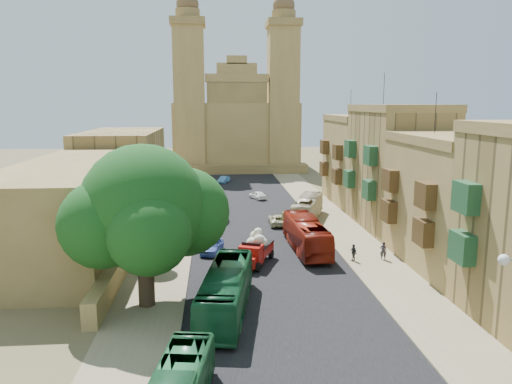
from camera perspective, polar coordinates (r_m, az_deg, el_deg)
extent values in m
plane|color=brown|center=(32.99, 3.89, -14.90)|extent=(260.00, 260.00, 0.00)
cube|color=black|center=(61.32, -0.31, -3.02)|extent=(14.00, 140.00, 0.01)
cube|color=#817455|center=(62.76, 8.38, -2.83)|extent=(5.00, 140.00, 0.01)
cube|color=#817455|center=(61.34, -9.21, -3.15)|extent=(5.00, 140.00, 0.01)
cube|color=#817455|center=(62.23, 6.14, -2.84)|extent=(0.25, 140.00, 0.12)
cube|color=#817455|center=(61.18, -6.87, -3.08)|extent=(0.25, 140.00, 0.12)
cube|color=#1E4B2A|center=(35.74, 22.48, -5.88)|extent=(0.90, 2.20, 2.00)
cube|color=#1E4B2A|center=(35.01, 22.85, -0.58)|extent=(0.90, 2.20, 2.00)
cube|color=olive|center=(46.31, 21.80, -1.43)|extent=(8.00, 14.00, 10.50)
cube|color=olive|center=(45.59, 22.26, 5.55)|extent=(8.20, 14.00, 0.80)
cylinder|color=black|center=(47.59, 19.82, 8.51)|extent=(0.06, 0.06, 3.60)
cube|color=#463017|center=(41.25, 18.55, -4.38)|extent=(0.90, 2.20, 2.00)
cube|color=#463017|center=(48.35, 14.91, -2.11)|extent=(0.90, 2.20, 2.00)
cube|color=#463017|center=(40.65, 18.78, -0.36)|extent=(0.90, 2.20, 2.00)
cube|color=#463017|center=(47.83, 15.07, 1.34)|extent=(0.90, 2.20, 2.00)
cube|color=olive|center=(58.79, 15.84, 2.46)|extent=(8.00, 14.00, 13.00)
cube|color=olive|center=(58.32, 16.17, 9.19)|extent=(8.20, 14.00, 0.80)
cylinder|color=black|center=(60.63, 14.42, 11.37)|extent=(0.06, 0.06, 3.60)
cube|color=#1E4B2A|center=(53.90, 12.78, 0.25)|extent=(0.90, 2.20, 2.00)
cube|color=#1E4B2A|center=(61.32, 10.59, 1.50)|extent=(0.90, 2.20, 2.00)
cube|color=#1E4B2A|center=(53.42, 12.93, 4.10)|extent=(0.90, 2.20, 2.00)
cube|color=#1E4B2A|center=(60.90, 10.70, 4.89)|extent=(0.90, 2.20, 2.00)
cube|color=olive|center=(72.05, 11.93, 3.36)|extent=(8.00, 14.00, 11.50)
cube|color=olive|center=(71.61, 12.11, 8.26)|extent=(8.20, 14.00, 0.80)
cylinder|color=black|center=(74.00, 10.79, 10.06)|extent=(0.06, 0.06, 3.60)
cube|color=#463017|center=(67.30, 9.20, 1.80)|extent=(0.90, 2.20, 2.00)
cube|color=#463017|center=(74.86, 7.77, 2.67)|extent=(0.90, 2.20, 2.00)
cube|color=#463017|center=(66.92, 9.28, 4.53)|extent=(0.90, 2.20, 2.00)
cube|color=#463017|center=(74.52, 7.82, 5.13)|extent=(0.90, 2.20, 2.00)
cube|color=olive|center=(51.83, -13.39, -4.74)|extent=(1.00, 40.00, 1.80)
cube|color=olive|center=(50.34, -20.08, -1.67)|extent=(10.00, 28.00, 8.40)
cube|color=olive|center=(75.28, -14.98, 2.94)|extent=(10.00, 22.00, 10.00)
cube|color=olive|center=(110.86, -2.38, 6.51)|extent=(26.00, 20.00, 14.00)
cube|color=olive|center=(100.99, -2.10, 2.68)|extent=(28.00, 4.00, 1.80)
cube|color=olive|center=(101.92, -2.18, 7.88)|extent=(12.00, 2.00, 16.00)
cube|color=olive|center=(101.97, -2.21, 12.89)|extent=(12.60, 2.40, 1.60)
cube|color=olive|center=(102.07, -2.22, 13.84)|extent=(8.00, 2.00, 2.40)
cube|color=olive|center=(102.20, -2.23, 14.85)|extent=(4.00, 2.00, 1.60)
cube|color=olive|center=(103.16, -7.60, 10.33)|extent=(6.00, 6.00, 29.00)
cube|color=olive|center=(104.34, -7.80, 18.65)|extent=(6.80, 6.80, 1.40)
cylinder|color=olive|center=(104.59, -7.82, 19.51)|extent=(4.80, 4.80, 1.80)
sphere|color=brown|center=(104.91, -7.85, 20.48)|extent=(4.40, 4.40, 4.40)
cube|color=olive|center=(104.01, 3.09, 10.40)|extent=(6.00, 6.00, 29.00)
cube|color=olive|center=(105.18, 3.17, 18.65)|extent=(6.80, 6.80, 1.40)
cylinder|color=olive|center=(105.43, 3.18, 19.51)|extent=(4.80, 4.80, 1.80)
sphere|color=brown|center=(105.74, 3.19, 20.47)|extent=(4.40, 4.40, 4.40)
cylinder|color=#37291B|center=(35.88, -12.46, -9.31)|extent=(1.13, 1.13, 4.30)
sphere|color=#0E3611|center=(34.59, -12.76, -1.69)|extent=(8.59, 8.59, 8.59)
sphere|color=#0E3611|center=(35.78, -8.11, -2.26)|extent=(6.33, 6.33, 6.33)
sphere|color=#0E3611|center=(34.25, -17.07, -3.55)|extent=(5.88, 5.88, 5.88)
sphere|color=#0E3611|center=(32.14, -12.14, -4.63)|extent=(5.43, 5.43, 5.43)
sphere|color=#0E3611|center=(37.04, -14.20, 0.45)|extent=(4.98, 4.98, 4.98)
cylinder|color=#37291B|center=(43.84, -11.68, -7.27)|extent=(0.44, 0.44, 2.00)
sphere|color=#0E3611|center=(43.29, -11.77, -4.71)|extent=(2.91, 2.91, 2.91)
cylinder|color=#37291B|center=(55.32, -10.22, -3.47)|extent=(0.44, 0.44, 2.21)
sphere|color=#0E3611|center=(54.85, -10.29, -1.21)|extent=(3.21, 3.21, 3.21)
cylinder|color=#37291B|center=(67.02, -9.27, -1.15)|extent=(0.44, 0.44, 2.01)
sphere|color=#0E3611|center=(66.66, -9.32, 0.56)|extent=(2.92, 2.92, 2.92)
cylinder|color=#37291B|center=(78.77, -8.61, 0.66)|extent=(0.44, 0.44, 2.33)
sphere|color=#0E3611|center=(78.42, -8.66, 2.35)|extent=(3.39, 3.39, 3.39)
sphere|color=white|center=(21.55, 26.47, -6.95)|extent=(0.44, 0.44, 0.44)
cube|color=#A1120C|center=(44.79, 0.27, -6.52)|extent=(3.04, 3.71, 0.80)
cube|color=black|center=(44.67, 0.27, -5.98)|extent=(3.10, 3.77, 0.11)
cube|color=#A1120C|center=(42.90, -0.56, -7.15)|extent=(2.31, 2.11, 1.60)
cube|color=#A1120C|center=(42.05, -1.02, -8.03)|extent=(1.81, 1.57, 0.89)
cube|color=black|center=(42.72, -0.56, -6.36)|extent=(1.60, 0.73, 0.80)
cylinder|color=black|center=(42.71, -2.05, -8.37)|extent=(0.60, 0.86, 0.80)
cylinder|color=black|center=(42.16, 0.26, -8.61)|extent=(0.60, 0.86, 0.80)
cylinder|color=black|center=(46.23, -0.39, -6.91)|extent=(0.60, 0.86, 0.80)
cylinder|color=black|center=(45.73, 1.75, -7.11)|extent=(0.60, 0.86, 0.80)
sphere|color=beige|center=(44.25, -0.49, -5.83)|extent=(0.98, 0.98, 0.98)
sphere|color=beige|center=(44.23, 0.72, -5.84)|extent=(0.98, 0.98, 0.98)
sphere|color=beige|center=(45.10, 0.47, -5.53)|extent=(0.98, 0.98, 0.98)
sphere|color=beige|center=(44.66, -0.13, -5.03)|extent=(0.89, 0.89, 0.89)
sphere|color=beige|center=(43.66, 0.34, -5.45)|extent=(0.89, 0.89, 0.89)
sphere|color=beige|center=(44.29, 0.24, -4.62)|extent=(0.80, 0.80, 0.80)
cube|color=#4A531F|center=(55.24, 4.37, -3.58)|extent=(2.29, 4.49, 1.79)
cylinder|color=black|center=(53.75, 3.89, -4.55)|extent=(0.35, 0.74, 0.71)
cylinder|color=black|center=(54.18, 5.63, -4.45)|extent=(0.35, 0.74, 0.71)
cylinder|color=black|center=(56.58, 3.14, -3.79)|extent=(0.35, 0.74, 0.71)
cylinder|color=black|center=(56.99, 4.80, -3.71)|extent=(0.35, 0.74, 0.71)
imported|color=#16562E|center=(34.06, -3.44, -11.21)|extent=(4.33, 11.49, 3.12)
imported|color=maroon|center=(48.10, 5.76, -4.86)|extent=(3.00, 11.22, 3.10)
imported|color=#C6B894|center=(60.75, 5.90, -1.83)|extent=(5.69, 10.46, 2.86)
imported|color=#4E6EC5|center=(47.43, -5.04, -6.16)|extent=(2.55, 4.26, 1.36)
imported|color=white|center=(59.61, -3.89, -2.88)|extent=(1.38, 3.47, 1.12)
imported|color=beige|center=(58.02, 2.53, -3.18)|extent=(2.10, 4.42, 1.22)
imported|color=navy|center=(74.53, -4.76, -0.17)|extent=(2.33, 4.90, 1.38)
imported|color=white|center=(73.48, 0.19, -0.35)|extent=(2.72, 3.81, 1.20)
imported|color=#4C91CD|center=(88.82, -3.71, 1.43)|extent=(2.42, 3.69, 1.15)
imported|color=#252229|center=(46.67, 14.34, -6.52)|extent=(0.71, 0.60, 1.66)
imported|color=#303033|center=(45.70, 11.07, -6.81)|extent=(0.64, 0.99, 1.57)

